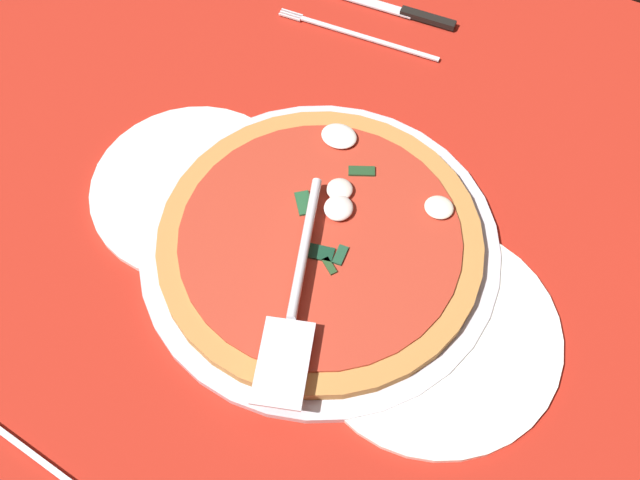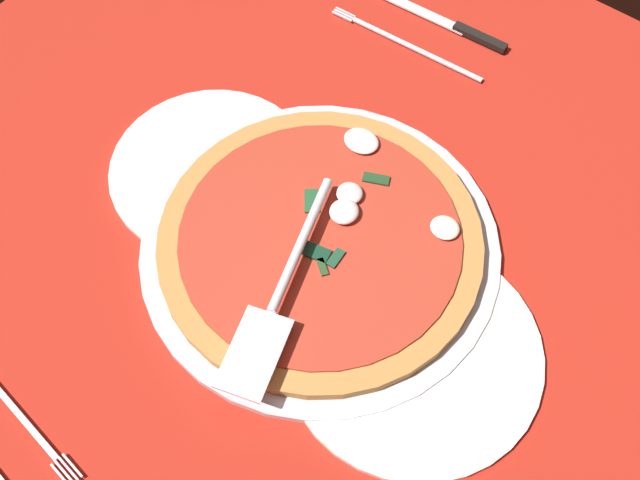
# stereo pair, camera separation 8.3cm
# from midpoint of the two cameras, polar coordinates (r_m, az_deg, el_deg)

# --- Properties ---
(ground_plane) EXTENTS (1.07, 1.07, 0.01)m
(ground_plane) POSITION_cam_midpoint_polar(r_m,az_deg,el_deg) (0.86, 0.89, -0.70)
(ground_plane) COLOR #AD2316
(checker_pattern) EXTENTS (1.07, 1.07, 0.00)m
(checker_pattern) POSITION_cam_midpoint_polar(r_m,az_deg,el_deg) (0.86, 0.90, -0.55)
(checker_pattern) COLOR white
(checker_pattern) RESTS_ON ground_plane
(pizza_pan) EXTENTS (0.38, 0.38, 0.01)m
(pizza_pan) POSITION_cam_midpoint_polar(r_m,az_deg,el_deg) (0.85, 2.81, -0.80)
(pizza_pan) COLOR silver
(pizza_pan) RESTS_ON ground_plane
(dinner_plate_left) EXTENTS (0.23, 0.23, 0.01)m
(dinner_plate_left) POSITION_cam_midpoint_polar(r_m,az_deg,el_deg) (0.91, -5.24, 4.84)
(dinner_plate_left) COLOR white
(dinner_plate_left) RESTS_ON ground_plane
(dinner_plate_right) EXTENTS (0.26, 0.26, 0.01)m
(dinner_plate_right) POSITION_cam_midpoint_polar(r_m,az_deg,el_deg) (0.81, 9.69, -8.29)
(dinner_plate_right) COLOR white
(dinner_plate_right) RESTS_ON ground_plane
(pizza) EXTENTS (0.34, 0.34, 0.03)m
(pizza) POSITION_cam_midpoint_polar(r_m,az_deg,el_deg) (0.84, 2.93, -0.23)
(pizza) COLOR #BB7E3D
(pizza) RESTS_ON pizza_pan
(pizza_server) EXTENTS (0.11, 0.25, 0.01)m
(pizza_server) POSITION_cam_midpoint_polar(r_m,az_deg,el_deg) (0.78, 0.23, -3.85)
(pizza_server) COLOR silver
(pizza_server) RESTS_ON pizza
(place_setting_far) EXTENTS (0.23, 0.15, 0.01)m
(place_setting_far) POSITION_cam_midpoint_polar(r_m,az_deg,el_deg) (1.06, 10.16, 14.06)
(place_setting_far) COLOR silver
(place_setting_far) RESTS_ON ground_plane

